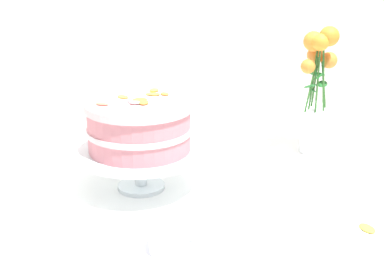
{
  "coord_description": "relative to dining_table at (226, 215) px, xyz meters",
  "views": [
    {
      "loc": [
        -0.73,
        -1.03,
        1.29
      ],
      "look_at": [
        -0.08,
        0.02,
        0.86
      ],
      "focal_mm": 52.39,
      "sensor_mm": 36.0,
      "label": 1
    }
  ],
  "objects": [
    {
      "name": "dining_table",
      "position": [
        0.0,
        0.0,
        0.0
      ],
      "size": [
        1.4,
        1.0,
        0.74
      ],
      "color": "white",
      "rests_on": "ground"
    },
    {
      "name": "linen_napkin",
      "position": [
        -0.19,
        0.07,
        0.09
      ],
      "size": [
        0.32,
        0.32,
        0.0
      ],
      "primitive_type": "cube",
      "rotation": [
        0.0,
        0.0,
        -0.01
      ],
      "color": "white",
      "rests_on": "dining_table"
    },
    {
      "name": "cake_stand",
      "position": [
        -0.19,
        0.07,
        0.17
      ],
      "size": [
        0.29,
        0.29,
        0.1
      ],
      "color": "silver",
      "rests_on": "linen_napkin"
    },
    {
      "name": "layer_cake",
      "position": [
        -0.19,
        0.07,
        0.25
      ],
      "size": [
        0.24,
        0.24,
        0.12
      ],
      "color": "#CC7A84",
      "rests_on": "cake_stand"
    },
    {
      "name": "flower_vase",
      "position": [
        0.32,
        0.05,
        0.25
      ],
      "size": [
        0.12,
        0.11,
        0.35
      ],
      "color": "silver",
      "rests_on": "dining_table"
    },
    {
      "name": "teacup",
      "position": [
        -0.28,
        -0.21,
        0.11
      ],
      "size": [
        0.13,
        0.13,
        0.06
      ],
      "color": "white",
      "rests_on": "dining_table"
    },
    {
      "name": "loose_petal_0",
      "position": [
        0.11,
        -0.34,
        0.09
      ],
      "size": [
        0.04,
        0.05,
        0.01
      ],
      "primitive_type": "ellipsoid",
      "rotation": [
        0.0,
        0.0,
        4.43
      ],
      "color": "yellow",
      "rests_on": "dining_table"
    }
  ]
}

